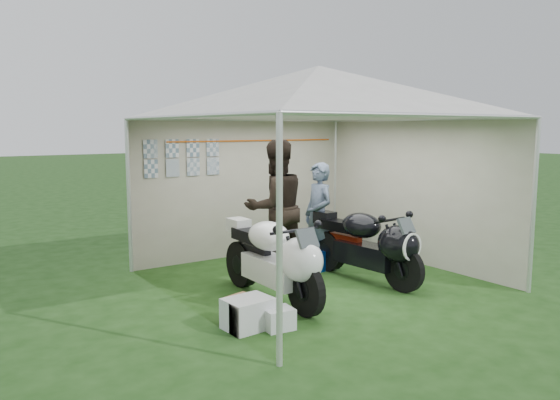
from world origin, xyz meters
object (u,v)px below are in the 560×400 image
Objects in this scene: motorcycle_white at (276,257)px; person_dark_jacket at (276,208)px; paddock_stand at (324,259)px; person_blue_jacket at (318,216)px; crate_1 at (243,311)px; crate_2 at (278,319)px; motorcycle_black at (370,243)px; crate_0 at (248,313)px; equipment_box at (341,239)px; canopy_tent at (317,98)px.

person_dark_jacket is at bearing 56.66° from motorcycle_white.
person_blue_jacket is at bearing 94.26° from paddock_stand.
motorcycle_white is 1.84m from person_blue_jacket.
crate_1 is 1.11× the size of crate_2.
motorcycle_black is at bearing 20.55° from crate_2.
person_dark_jacket reaches higher than crate_0.
person_dark_jacket is 2.01m from equipment_box.
crate_2 is at bearing -139.53° from paddock_stand.
person_blue_jacket reaches higher than crate_0.
canopy_tent is at bearing 28.50° from crate_1.
paddock_stand is at bearing 40.47° from crate_2.
crate_2 is (-1.99, -1.70, -0.04)m from paddock_stand.
motorcycle_white reaches higher than equipment_box.
crate_1 is (-3.24, -2.14, -0.08)m from equipment_box.
person_blue_jacket is 4.70× the size of crate_1.
canopy_tent reaches higher than crate_2.
crate_2 is (-0.49, -0.78, -0.46)m from motorcycle_white.
crate_2 is (-1.49, -1.27, -2.46)m from canopy_tent.
equipment_box is (0.91, 1.68, -0.32)m from motorcycle_black.
crate_0 is (-1.48, -1.67, -0.83)m from person_dark_jacket.
person_blue_jacket is (-0.09, 1.05, 0.26)m from motorcycle_black.
canopy_tent is 1.71m from person_dark_jacket.
canopy_tent is 11.28× the size of crate_0.
crate_1 is at bearing -173.94° from motorcycle_black.
equipment_box is at bearing 34.81° from crate_0.
paddock_stand is (1.50, 0.92, -0.42)m from motorcycle_white.
person_dark_jacket reaches higher than paddock_stand.
motorcycle_black is (0.58, -0.49, -2.02)m from canopy_tent.
person_dark_jacket is at bearing 166.88° from paddock_stand.
canopy_tent is 2.78× the size of motorcycle_black.
motorcycle_white is at bearing 174.73° from motorcycle_black.
equipment_box is (1.49, 1.19, -2.34)m from canopy_tent.
paddock_stand is 2.62m from crate_2.
motorcycle_white is 0.98m from crate_1.
person_blue_jacket reaches higher than crate_2.
person_blue_jacket is at bearing -178.36° from person_dark_jacket.
paddock_stand is at bearing 31.76° from motorcycle_white.
canopy_tent is 2.51m from paddock_stand.
person_blue_jacket is at bearing 89.90° from motorcycle_black.
person_blue_jacket reaches higher than motorcycle_black.
motorcycle_black is 1.02× the size of person_dark_jacket.
equipment_box is 0.94× the size of crate_0.
person_dark_jacket is (-0.27, 0.61, -1.58)m from canopy_tent.
motorcycle_white is at bearing 62.04° from person_dark_jacket.
person_dark_jacket is 2.38m from crate_0.
motorcycle_white reaches higher than crate_2.
person_dark_jacket is at bearing -161.81° from equipment_box.
crate_0 is 1.59× the size of crate_2.
crate_2 is (-1.22, -1.88, -0.88)m from person_dark_jacket.
equipment_box is 1.35× the size of crate_1.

